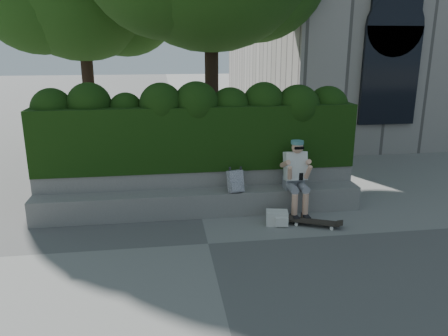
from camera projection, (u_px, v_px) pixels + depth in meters
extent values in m
plane|color=slate|center=(208.00, 244.00, 6.91)|extent=(80.00, 80.00, 0.00)
cube|color=gray|center=(201.00, 203.00, 8.04)|extent=(6.00, 0.45, 0.45)
cube|color=gray|center=(198.00, 187.00, 8.45)|extent=(6.00, 0.50, 0.75)
cube|color=black|center=(196.00, 135.00, 8.40)|extent=(6.00, 1.00, 1.20)
cylinder|color=black|center=(212.00, 103.00, 11.04)|extent=(0.34, 0.34, 3.21)
cylinder|color=black|center=(90.00, 105.00, 12.42)|extent=(0.33, 0.33, 2.76)
cube|color=gray|center=(293.00, 182.00, 8.14)|extent=(0.36, 0.26, 0.22)
cube|color=silver|center=(295.00, 166.00, 7.98)|extent=(0.40, 0.32, 0.55)
sphere|color=tan|center=(297.00, 148.00, 7.82)|extent=(0.21, 0.21, 0.21)
cylinder|color=#447E7C|center=(297.00, 142.00, 7.81)|extent=(0.23, 0.23, 0.06)
cube|color=black|center=(301.00, 177.00, 7.68)|extent=(0.07, 0.02, 0.13)
cylinder|color=tan|center=(295.00, 207.00, 7.80)|extent=(0.11, 0.11, 0.47)
cylinder|color=tan|center=(305.00, 206.00, 7.82)|extent=(0.11, 0.11, 0.47)
cube|color=black|center=(295.00, 218.00, 7.79)|extent=(0.10, 0.26, 0.10)
cube|color=black|center=(306.00, 218.00, 7.82)|extent=(0.10, 0.26, 0.10)
cube|color=black|center=(314.00, 222.00, 7.56)|extent=(0.87, 0.55, 0.02)
cylinder|color=silver|center=(296.00, 224.00, 7.58)|extent=(0.07, 0.05, 0.06)
cylinder|color=silver|center=(298.00, 220.00, 7.74)|extent=(0.07, 0.05, 0.06)
cylinder|color=silver|center=(332.00, 228.00, 7.41)|extent=(0.07, 0.05, 0.06)
cylinder|color=silver|center=(332.00, 224.00, 7.58)|extent=(0.07, 0.05, 0.06)
cube|color=#B3B2B8|center=(235.00, 181.00, 7.92)|extent=(0.30, 0.21, 0.40)
cube|color=silver|center=(277.00, 218.00, 7.63)|extent=(0.42, 0.33, 0.24)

